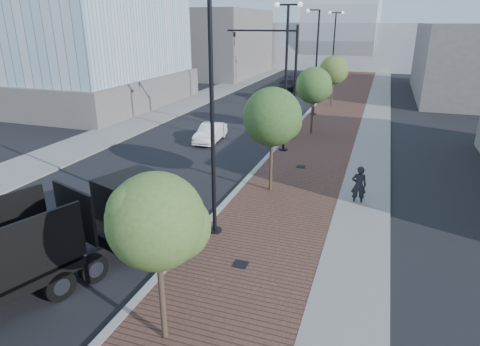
% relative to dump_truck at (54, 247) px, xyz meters
% --- Properties ---
extents(sidewalk, '(7.00, 140.00, 0.12)m').
position_rel_dump_truck_xyz_m(sidewalk, '(6.56, 34.73, -1.24)').
color(sidewalk, '#4C2D23').
rests_on(sidewalk, ground).
extents(concrete_strip, '(2.40, 140.00, 0.13)m').
position_rel_dump_truck_xyz_m(concrete_strip, '(9.26, 34.73, -1.24)').
color(concrete_strip, slate).
rests_on(concrete_strip, ground).
extents(curb, '(0.30, 140.00, 0.14)m').
position_rel_dump_truck_xyz_m(curb, '(3.06, 34.73, -1.23)').
color(curb, gray).
rests_on(curb, ground).
extents(west_sidewalk, '(4.00, 140.00, 0.12)m').
position_rel_dump_truck_xyz_m(west_sidewalk, '(-9.94, 34.73, -1.24)').
color(west_sidewalk, slate).
rests_on(west_sidewalk, ground).
extents(dump_truck, '(6.49, 13.29, 3.09)m').
position_rel_dump_truck_xyz_m(dump_truck, '(0.00, 0.00, 0.00)').
color(dump_truck, black).
rests_on(dump_truck, ground).
extents(white_sedan, '(1.62, 4.01, 1.29)m').
position_rel_dump_truck_xyz_m(white_sedan, '(-1.89, 17.44, -0.65)').
color(white_sedan, white).
rests_on(white_sedan, ground).
extents(dark_car_mid, '(2.80, 4.41, 1.13)m').
position_rel_dump_truck_xyz_m(dark_car_mid, '(-2.12, 34.23, -0.74)').
color(dark_car_mid, black).
rests_on(dark_car_mid, ground).
extents(dark_car_far, '(2.20, 5.07, 1.45)m').
position_rel_dump_truck_xyz_m(dark_car_far, '(-1.89, 42.15, -0.58)').
color(dark_car_far, black).
rests_on(dark_car_far, ground).
extents(pedestrian, '(0.75, 0.55, 1.90)m').
position_rel_dump_truck_xyz_m(pedestrian, '(8.96, 9.64, -0.35)').
color(pedestrian, black).
rests_on(pedestrian, ground).
extents(streetlight_1, '(1.44, 0.56, 9.21)m').
position_rel_dump_truck_xyz_m(streetlight_1, '(3.55, 4.73, 3.04)').
color(streetlight_1, black).
rests_on(streetlight_1, ground).
extents(streetlight_2, '(1.72, 0.56, 9.28)m').
position_rel_dump_truck_xyz_m(streetlight_2, '(3.66, 16.73, 3.52)').
color(streetlight_2, black).
rests_on(streetlight_2, ground).
extents(streetlight_3, '(1.44, 0.56, 9.21)m').
position_rel_dump_truck_xyz_m(streetlight_3, '(3.55, 28.73, 3.04)').
color(streetlight_3, black).
rests_on(streetlight_3, ground).
extents(streetlight_4, '(1.72, 0.56, 9.28)m').
position_rel_dump_truck_xyz_m(streetlight_4, '(3.66, 40.73, 3.52)').
color(streetlight_4, black).
rests_on(streetlight_4, ground).
extents(traffic_mast, '(5.09, 0.20, 8.00)m').
position_rel_dump_truck_xyz_m(traffic_mast, '(2.76, 19.73, 3.68)').
color(traffic_mast, black).
rests_on(traffic_mast, ground).
extents(tree_0, '(2.48, 2.44, 4.84)m').
position_rel_dump_truck_xyz_m(tree_0, '(4.71, -1.25, 2.30)').
color(tree_0, '#382619').
rests_on(tree_0, ground).
extents(tree_1, '(2.84, 2.84, 5.31)m').
position_rel_dump_truck_xyz_m(tree_1, '(4.71, 9.75, 2.58)').
color(tree_1, '#382619').
rests_on(tree_1, ground).
extents(tree_2, '(2.68, 2.68, 5.08)m').
position_rel_dump_truck_xyz_m(tree_2, '(4.71, 21.75, 2.43)').
color(tree_2, '#382619').
rests_on(tree_2, ground).
extents(tree_3, '(2.86, 2.86, 5.06)m').
position_rel_dump_truck_xyz_m(tree_3, '(4.71, 33.75, 2.32)').
color(tree_3, '#382619').
rests_on(tree_3, ground).
extents(tower_podium, '(19.00, 19.00, 3.00)m').
position_rel_dump_truck_xyz_m(tower_podium, '(-20.94, 26.73, 0.20)').
color(tower_podium, '#615C58').
rests_on(tower_podium, ground).
extents(convention_center, '(50.00, 30.00, 50.00)m').
position_rel_dump_truck_xyz_m(convention_center, '(1.06, 79.73, 4.70)').
color(convention_center, '#9BA0A4').
rests_on(convention_center, ground).
extents(commercial_block_nw, '(14.00, 20.00, 10.00)m').
position_rel_dump_truck_xyz_m(commercial_block_nw, '(-16.94, 54.73, 3.70)').
color(commercial_block_nw, slate).
rests_on(commercial_block_nw, ground).
extents(commercial_block_ne, '(12.00, 22.00, 8.00)m').
position_rel_dump_truck_xyz_m(commercial_block_ne, '(19.06, 44.73, 2.70)').
color(commercial_block_ne, '#605B57').
rests_on(commercial_block_ne, ground).
extents(utility_cover_1, '(0.50, 0.50, 0.02)m').
position_rel_dump_truck_xyz_m(utility_cover_1, '(5.46, 2.73, -1.17)').
color(utility_cover_1, black).
rests_on(utility_cover_1, sidewalk).
extents(utility_cover_2, '(0.50, 0.50, 0.02)m').
position_rel_dump_truck_xyz_m(utility_cover_2, '(5.46, 13.73, -1.17)').
color(utility_cover_2, black).
rests_on(utility_cover_2, sidewalk).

